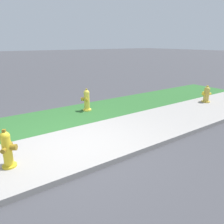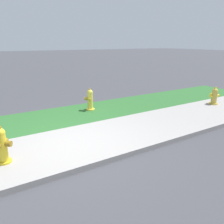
# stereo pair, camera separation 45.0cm
# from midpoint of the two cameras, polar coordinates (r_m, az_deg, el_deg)

# --- Properties ---
(ground_plane) EXTENTS (120.00, 120.00, 0.00)m
(ground_plane) POSITION_cam_midpoint_polar(r_m,az_deg,el_deg) (5.27, -12.37, -8.65)
(ground_plane) COLOR #424247
(sidewalk_pavement) EXTENTS (18.00, 2.09, 0.01)m
(sidewalk_pavement) POSITION_cam_midpoint_polar(r_m,az_deg,el_deg) (5.27, -12.37, -8.61)
(sidewalk_pavement) COLOR #9E9993
(sidewalk_pavement) RESTS_ON ground
(grass_verge) EXTENTS (18.00, 2.09, 0.01)m
(grass_verge) POSITION_cam_midpoint_polar(r_m,az_deg,el_deg) (7.11, -19.06, -2.13)
(grass_verge) COLOR #2D662D
(grass_verge) RESTS_ON ground
(street_curb) EXTENTS (18.00, 0.16, 0.12)m
(street_curb) POSITION_cam_midpoint_polar(r_m,az_deg,el_deg) (4.34, -6.36, -13.57)
(street_curb) COLOR #9E9993
(street_curb) RESTS_ON ground
(fire_hydrant_by_grass_verge) EXTENTS (0.32, 0.34, 0.78)m
(fire_hydrant_by_grass_verge) POSITION_cam_midpoint_polar(r_m,az_deg,el_deg) (4.72, -28.21, -8.64)
(fire_hydrant_by_grass_verge) COLOR yellow
(fire_hydrant_by_grass_verge) RESTS_ON ground
(fire_hydrant_far_end) EXTENTS (0.34, 0.36, 0.79)m
(fire_hydrant_far_end) POSITION_cam_midpoint_polar(r_m,az_deg,el_deg) (7.69, -8.32, 3.09)
(fire_hydrant_far_end) COLOR yellow
(fire_hydrant_far_end) RESTS_ON ground
(fire_hydrant_mid_block) EXTENTS (0.40, 0.38, 0.68)m
(fire_hydrant_mid_block) POSITION_cam_midpoint_polar(r_m,az_deg,el_deg) (9.37, 22.18, 4.25)
(fire_hydrant_mid_block) COLOR gold
(fire_hydrant_mid_block) RESTS_ON ground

